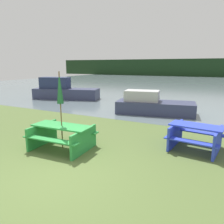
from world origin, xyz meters
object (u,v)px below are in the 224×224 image
Objects in this scene: boat at (152,105)px; picnic_table_green at (62,134)px; umbrella_darkgreen at (60,89)px; boat_second at (64,91)px; picnic_table_blue at (196,135)px.

picnic_table_green is at bearing -109.44° from boat.
umbrella_darkgreen is 10.70m from boat_second.
picnic_table_blue reaches higher than picnic_table_green.
boat_second reaches higher than picnic_table_green.
umbrella_darkgreen is 6.46m from boat.
umbrella_darkgreen is at bearing -153.45° from picnic_table_blue.
picnic_table_green is 0.81× the size of umbrella_darkgreen.
umbrella_darkgreen is (-0.00, 0.00, 1.40)m from picnic_table_green.
picnic_table_blue is at bearing -68.54° from boat.
picnic_table_blue is at bearing -47.84° from boat_second.
picnic_table_blue is at bearing 26.55° from picnic_table_green.
picnic_table_green is 0.37× the size of boat_second.
boat is 7.98m from boat_second.
picnic_table_green is at bearing -67.13° from boat_second.
umbrella_darkgreen reaches higher than boat_second.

